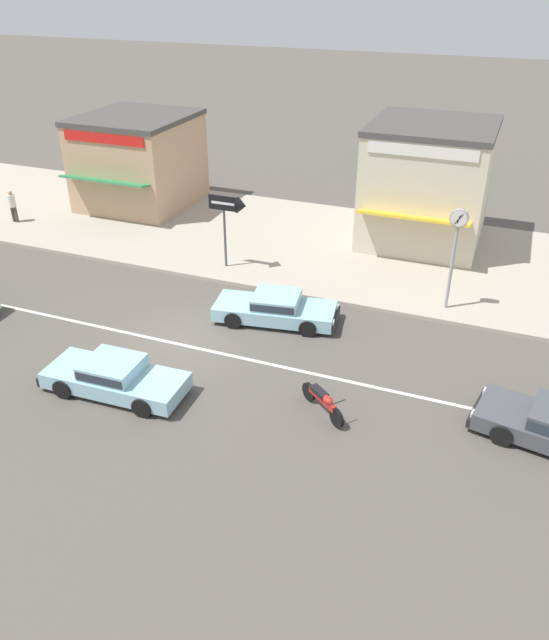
% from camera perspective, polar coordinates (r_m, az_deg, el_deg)
% --- Properties ---
extents(ground_plane, '(160.00, 160.00, 0.00)m').
position_cam_1_polar(ground_plane, '(21.13, -8.83, -2.18)').
color(ground_plane, '#544F47').
extents(lane_centre_stripe, '(50.40, 0.14, 0.01)m').
position_cam_1_polar(lane_centre_stripe, '(21.12, -8.83, -2.17)').
color(lane_centre_stripe, silver).
rests_on(lane_centre_stripe, ground).
extents(kerb_strip, '(68.00, 10.00, 0.15)m').
position_cam_1_polar(kerb_strip, '(28.84, 0.55, 7.42)').
color(kerb_strip, '#ADA393').
rests_on(kerb_strip, ground).
extents(sedan_pale_blue_1, '(4.39, 1.87, 1.06)m').
position_cam_1_polar(sedan_pale_blue_1, '(18.98, -14.45, -4.99)').
color(sedan_pale_blue_1, '#93C6D6').
rests_on(sedan_pale_blue_1, ground).
extents(sedan_pale_blue_3, '(4.55, 2.29, 1.06)m').
position_cam_1_polar(sedan_pale_blue_3, '(21.95, 0.13, 1.13)').
color(sedan_pale_blue_3, '#93C6D6').
rests_on(sedan_pale_blue_3, ground).
extents(motorcycle_0, '(1.60, 1.29, 0.80)m').
position_cam_1_polar(motorcycle_0, '(17.66, 4.44, -7.36)').
color(motorcycle_0, black).
rests_on(motorcycle_0, ground).
extents(street_clock, '(0.63, 0.22, 3.75)m').
position_cam_1_polar(street_clock, '(22.47, 16.29, 7.33)').
color(street_clock, '#9E9EA3').
rests_on(street_clock, kerb_strip).
extents(arrow_signboard, '(1.60, 0.64, 3.05)m').
position_cam_1_polar(arrow_signboard, '(24.84, -3.55, 10.10)').
color(arrow_signboard, '#4C4C51').
rests_on(arrow_signboard, kerb_strip).
extents(pedestrian_near_clock, '(0.34, 0.34, 1.55)m').
position_cam_1_polar(pedestrian_near_clock, '(32.87, -22.85, 9.75)').
color(pedestrian_near_clock, '#4C4238').
rests_on(pedestrian_near_clock, kerb_strip).
extents(shopfront_corner_warung, '(5.17, 6.19, 4.48)m').
position_cam_1_polar(shopfront_corner_warung, '(33.31, -12.30, 14.08)').
color(shopfront_corner_warung, tan).
rests_on(shopfront_corner_warung, kerb_strip).
extents(shopfront_mid_block, '(5.13, 6.17, 5.17)m').
position_cam_1_polar(shopfront_mid_block, '(28.61, 13.80, 12.06)').
color(shopfront_mid_block, beige).
rests_on(shopfront_mid_block, kerb_strip).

